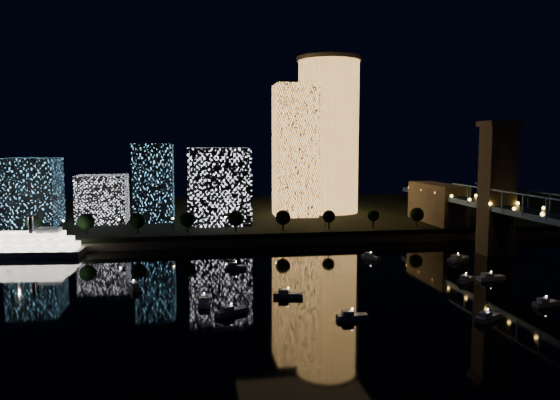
{
  "coord_description": "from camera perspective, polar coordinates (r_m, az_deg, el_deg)",
  "views": [
    {
      "loc": [
        -48.08,
        -137.73,
        41.8
      ],
      "look_at": [
        -16.66,
        55.0,
        21.43
      ],
      "focal_mm": 35.0,
      "sensor_mm": 36.0,
      "label": 1
    }
  ],
  "objects": [
    {
      "name": "far_bank",
      "position": [
        304.14,
        -0.08,
        -1.47
      ],
      "size": [
        420.0,
        160.0,
        5.0
      ],
      "primitive_type": "cube",
      "color": "black",
      "rests_on": "ground"
    },
    {
      "name": "tower_rectangular",
      "position": [
        277.38,
        1.59,
        5.18
      ],
      "size": [
        20.77,
        20.77,
        66.09
      ],
      "primitive_type": "cube",
      "color": "#FFAD51",
      "rests_on": "far_bank"
    },
    {
      "name": "midrise_blocks",
      "position": [
        260.03,
        -14.31,
        1.21
      ],
      "size": [
        107.45,
        39.47,
        36.67
      ],
      "color": "white",
      "rests_on": "far_bank"
    },
    {
      "name": "seawall",
      "position": [
        228.51,
        3.04,
        -4.21
      ],
      "size": [
        420.0,
        6.0,
        3.0
      ],
      "primitive_type": "cube",
      "color": "#6B5E4C",
      "rests_on": "ground"
    },
    {
      "name": "riverboat",
      "position": [
        226.13,
        -26.32,
        -4.31
      ],
      "size": [
        51.62,
        15.16,
        15.33
      ],
      "color": "silver",
      "rests_on": "ground"
    },
    {
      "name": "esplanade_trees",
      "position": [
        228.29,
        -5.79,
        -1.96
      ],
      "size": [
        165.83,
        6.76,
        8.88
      ],
      "color": "black",
      "rests_on": "far_bank"
    },
    {
      "name": "motorboats",
      "position": [
        161.52,
        8.03,
        -8.8
      ],
      "size": [
        118.27,
        77.22,
        2.78
      ],
      "color": "silver",
      "rests_on": "ground"
    },
    {
      "name": "tower_cylindrical",
      "position": [
        292.66,
        5.07,
        6.74
      ],
      "size": [
        34.0,
        34.0,
        81.6
      ],
      "color": "#FFAD51",
      "rests_on": "far_bank"
    },
    {
      "name": "ground",
      "position": [
        151.76,
        9.75,
        -10.12
      ],
      "size": [
        520.0,
        520.0,
        0.0
      ],
      "primitive_type": "plane",
      "color": "black",
      "rests_on": "ground"
    },
    {
      "name": "street_lamps",
      "position": [
        234.46,
        -5.73,
        -2.11
      ],
      "size": [
        132.7,
        0.7,
        5.65
      ],
      "color": "black",
      "rests_on": "far_bank"
    }
  ]
}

